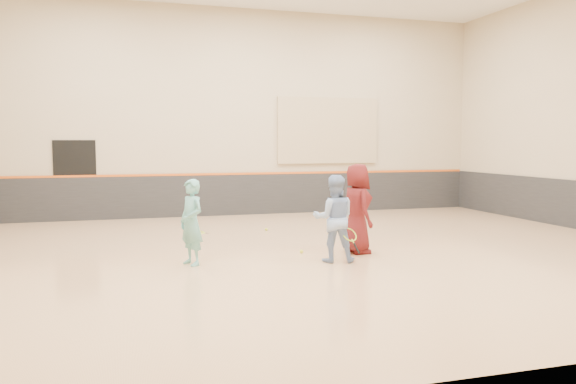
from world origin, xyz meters
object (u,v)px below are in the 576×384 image
object	(u,v)px
instructor	(334,218)
spare_racket	(198,231)
girl	(192,222)
young_man	(357,208)

from	to	relation	value
instructor	spare_racket	distance (m)	4.42
girl	young_man	xyz separation A→B (m)	(3.19, 0.19, 0.11)
instructor	young_man	xyz separation A→B (m)	(0.72, 0.64, 0.08)
young_man	spare_racket	world-z (taller)	young_man
instructor	young_man	distance (m)	0.96
girl	young_man	bearing A→B (deg)	66.59
girl	spare_racket	world-z (taller)	girl
instructor	spare_racket	world-z (taller)	instructor
girl	instructor	xyz separation A→B (m)	(2.47, -0.45, 0.03)
girl	spare_racket	size ratio (longest dim) A/B	2.10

